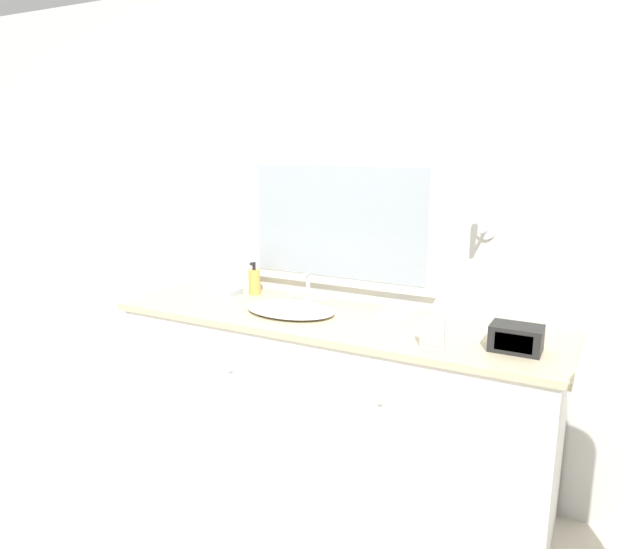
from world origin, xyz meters
The scene contains 9 objects.
ground_plane centered at (0.00, 0.00, 0.00)m, with size 14.00×14.00×0.00m, color beige.
wall_back centered at (0.00, 0.67, 1.28)m, with size 8.00×0.18×2.55m.
vanity_counter centered at (0.00, 0.33, 0.46)m, with size 2.15×0.62×0.92m.
sink_basin centered at (-0.21, 0.31, 0.94)m, with size 0.46×0.37×0.17m.
soap_bottle centered at (-0.56, 0.51, 0.99)m, with size 0.06×0.06×0.18m.
appliance_box centered at (0.85, 0.26, 0.97)m, with size 0.20×0.13×0.11m.
picture_frame centered at (0.55, 0.13, 0.98)m, with size 0.10×0.01×0.13m.
hand_towel_near_sink centered at (-0.71, 0.44, 0.93)m, with size 0.16×0.11×0.03m.
metal_tray centered at (0.25, 0.52, 0.92)m, with size 0.15×0.13×0.01m.
Camera 1 is at (1.15, -1.99, 1.72)m, focal length 32.00 mm.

